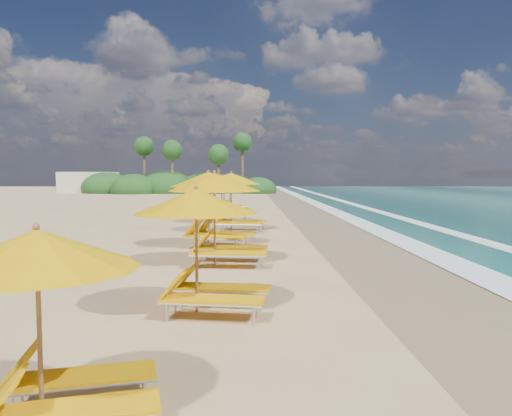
# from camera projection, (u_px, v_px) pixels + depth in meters

# --- Properties ---
(ground) EXTENTS (160.00, 160.00, 0.00)m
(ground) POSITION_uv_depth(u_px,v_px,m) (256.00, 238.00, 19.42)
(ground) COLOR tan
(ground) RESTS_ON ground
(wet_sand) EXTENTS (4.00, 160.00, 0.01)m
(wet_sand) POSITION_uv_depth(u_px,v_px,m) (356.00, 238.00, 19.49)
(wet_sand) COLOR #8A7752
(wet_sand) RESTS_ON ground
(surf_foam) EXTENTS (4.00, 160.00, 0.01)m
(surf_foam) POSITION_uv_depth(u_px,v_px,m) (424.00, 237.00, 19.54)
(surf_foam) COLOR white
(surf_foam) RESTS_ON ground
(station_0) EXTENTS (2.54, 2.45, 2.07)m
(station_0) POSITION_uv_depth(u_px,v_px,m) (56.00, 313.00, 4.89)
(station_0) COLOR olive
(station_0) RESTS_ON ground
(station_1) EXTENTS (2.76, 2.63, 2.34)m
(station_1) POSITION_uv_depth(u_px,v_px,m) (206.00, 242.00, 8.94)
(station_1) COLOR olive
(station_1) RESTS_ON ground
(station_2) EXTENTS (3.00, 2.81, 2.65)m
(station_2) POSITION_uv_depth(u_px,v_px,m) (222.00, 212.00, 13.66)
(station_2) COLOR olive
(station_2) RESTS_ON ground
(station_3) EXTENTS (3.44, 3.37, 2.69)m
(station_3) POSITION_uv_depth(u_px,v_px,m) (214.00, 204.00, 17.06)
(station_3) COLOR olive
(station_3) RESTS_ON ground
(station_4) EXTENTS (3.21, 3.07, 2.67)m
(station_4) POSITION_uv_depth(u_px,v_px,m) (236.00, 198.00, 21.64)
(station_4) COLOR olive
(station_4) RESTS_ON ground
(station_5) EXTENTS (2.83, 2.64, 2.53)m
(station_5) POSITION_uv_depth(u_px,v_px,m) (226.00, 195.00, 25.59)
(station_5) COLOR olive
(station_5) RESTS_ON ground
(station_6) EXTENTS (3.17, 3.07, 2.54)m
(station_6) POSITION_uv_depth(u_px,v_px,m) (227.00, 192.00, 30.13)
(station_6) COLOR olive
(station_6) RESTS_ON ground
(station_7) EXTENTS (2.61, 2.55, 2.04)m
(station_7) POSITION_uv_depth(u_px,v_px,m) (232.00, 194.00, 33.88)
(station_7) COLOR olive
(station_7) RESTS_ON ground
(treeline) EXTENTS (25.80, 8.80, 9.74)m
(treeline) POSITION_uv_depth(u_px,v_px,m) (175.00, 186.00, 64.57)
(treeline) COLOR #163D14
(treeline) RESTS_ON ground
(beach_building) EXTENTS (7.00, 5.00, 2.80)m
(beach_building) POSITION_uv_depth(u_px,v_px,m) (89.00, 182.00, 66.81)
(beach_building) COLOR beige
(beach_building) RESTS_ON ground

